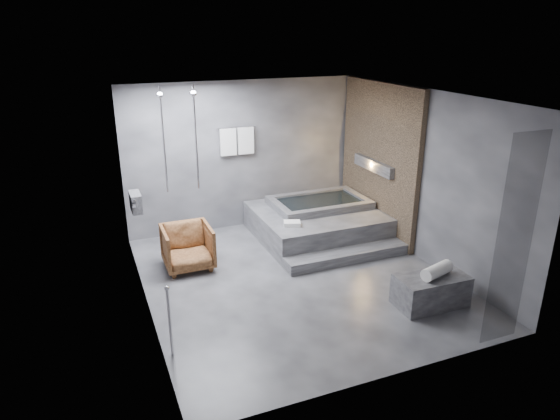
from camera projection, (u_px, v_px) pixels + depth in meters
name	position (u px, v px, depth m)	size (l,w,h in m)	color
room	(315.00, 165.00, 7.52)	(5.00, 5.04, 2.82)	#2F2F32
tub_deck	(316.00, 223.00, 9.32)	(2.20, 2.00, 0.50)	#353537
tub_step	(347.00, 256.00, 8.35)	(2.20, 0.36, 0.18)	#353537
concrete_bench	(431.00, 290.00, 6.99)	(0.99, 0.54, 0.45)	#2F2F31
driftwood_chair	(188.00, 247.00, 8.03)	(0.76, 0.78, 0.71)	#422410
rolled_towel	(437.00, 271.00, 6.86)	(0.18, 0.18, 0.51)	white
deck_towel	(292.00, 224.00, 8.51)	(0.28, 0.21, 0.07)	silver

